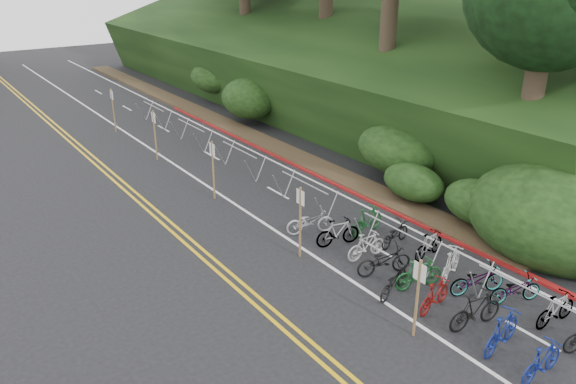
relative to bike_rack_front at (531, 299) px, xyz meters
name	(u,v)px	position (x,y,z in m)	size (l,w,h in m)	color
ground	(394,339)	(-3.39, 1.63, -0.82)	(120.00, 120.00, 0.00)	black
road_markings	(226,206)	(-2.76, 11.73, -0.82)	(7.47, 80.00, 0.01)	gold
red_curb	(299,167)	(2.31, 13.63, -0.77)	(0.25, 28.00, 0.10)	maroon
embankment	(327,74)	(9.57, 20.67, 1.74)	(14.30, 48.14, 9.11)	black
bike_rack_front	(531,299)	(0.00, 0.00, 0.00)	(1.10, 3.38, 1.09)	#A4A5A6
bike_racks_rest	(239,156)	(-0.39, 14.63, 0.03)	(1.14, 23.00, 1.17)	#A4A5A6
signpost_near	(418,293)	(-2.85, 1.46, 0.48)	(0.08, 0.40, 2.26)	brown
signposts_rest	(181,148)	(-2.79, 15.63, 0.61)	(0.08, 18.40, 2.50)	brown
bike_front	(394,281)	(-1.88, 3.21, -0.39)	(1.64, 0.57, 0.86)	black
bike_valet	(432,271)	(-0.55, 2.92, -0.34)	(3.31, 11.09, 1.07)	navy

